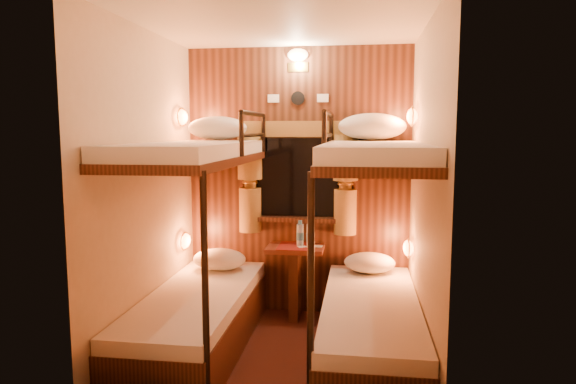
% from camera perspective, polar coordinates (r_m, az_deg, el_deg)
% --- Properties ---
extents(floor, '(2.10, 2.10, 0.00)m').
position_cam_1_polar(floor, '(3.96, -0.84, -18.02)').
color(floor, '#34120E').
rests_on(floor, ground).
extents(ceiling, '(2.10, 2.10, 0.00)m').
position_cam_1_polar(ceiling, '(3.67, -0.91, 18.37)').
color(ceiling, silver).
rests_on(ceiling, wall_back).
extents(wall_back, '(2.40, 0.00, 2.40)m').
position_cam_1_polar(wall_back, '(4.66, 1.14, 1.10)').
color(wall_back, '#C6B293').
rests_on(wall_back, floor).
extents(wall_front, '(2.40, 0.00, 2.40)m').
position_cam_1_polar(wall_front, '(2.61, -4.48, -3.51)').
color(wall_front, '#C6B293').
rests_on(wall_front, floor).
extents(wall_left, '(0.00, 2.40, 2.40)m').
position_cam_1_polar(wall_left, '(3.91, -15.51, -0.27)').
color(wall_left, '#C6B293').
rests_on(wall_left, floor).
extents(wall_right, '(0.00, 2.40, 2.40)m').
position_cam_1_polar(wall_right, '(3.61, 15.01, -0.82)').
color(wall_right, '#C6B293').
rests_on(wall_right, floor).
extents(back_panel, '(2.00, 0.03, 2.40)m').
position_cam_1_polar(back_panel, '(4.65, 1.12, 1.08)').
color(back_panel, black).
rests_on(back_panel, floor).
extents(bunk_left, '(0.72, 1.90, 1.82)m').
position_cam_1_polar(bunk_left, '(3.98, -10.09, -9.45)').
color(bunk_left, black).
rests_on(bunk_left, floor).
extents(bunk_right, '(0.72, 1.90, 1.82)m').
position_cam_1_polar(bunk_right, '(3.79, 9.20, -10.26)').
color(bunk_right, black).
rests_on(bunk_right, floor).
extents(window, '(1.00, 0.12, 0.79)m').
position_cam_1_polar(window, '(4.62, 1.07, 0.81)').
color(window, black).
rests_on(window, back_panel).
extents(curtains, '(1.10, 0.22, 1.00)m').
position_cam_1_polar(curtains, '(4.58, 1.02, 1.80)').
color(curtains, olive).
rests_on(curtains, back_panel).
extents(back_fixtures, '(0.54, 0.09, 0.48)m').
position_cam_1_polar(back_fixtures, '(4.62, 1.09, 14.05)').
color(back_fixtures, black).
rests_on(back_fixtures, back_panel).
extents(reading_lamps, '(2.00, 0.20, 1.25)m').
position_cam_1_polar(reading_lamps, '(4.31, 0.58, 1.17)').
color(reading_lamps, orange).
rests_on(reading_lamps, wall_left).
extents(table, '(0.50, 0.34, 0.66)m').
position_cam_1_polar(table, '(4.61, 0.81, -8.90)').
color(table, '#552513').
rests_on(table, floor).
extents(bottle_left, '(0.07, 0.07, 0.23)m').
position_cam_1_polar(bottle_left, '(4.55, 1.35, -4.79)').
color(bottle_left, '#99BFE5').
rests_on(bottle_left, table).
extents(bottle_right, '(0.07, 0.07, 0.25)m').
position_cam_1_polar(bottle_right, '(4.47, 2.51, -4.90)').
color(bottle_right, '#99BFE5').
rests_on(bottle_right, table).
extents(sachet_a, '(0.10, 0.08, 0.01)m').
position_cam_1_polar(sachet_a, '(4.55, 3.25, -6.03)').
color(sachet_a, silver).
rests_on(sachet_a, table).
extents(sachet_b, '(0.10, 0.10, 0.01)m').
position_cam_1_polar(sachet_b, '(4.51, 1.61, -6.13)').
color(sachet_b, silver).
rests_on(sachet_b, table).
extents(pillow_lower_left, '(0.47, 0.33, 0.18)m').
position_cam_1_polar(pillow_lower_left, '(4.56, -7.62, -7.41)').
color(pillow_lower_left, silver).
rests_on(pillow_lower_left, bunk_left).
extents(pillow_lower_right, '(0.44, 0.31, 0.17)m').
position_cam_1_polar(pillow_lower_right, '(4.49, 9.05, -7.75)').
color(pillow_lower_right, silver).
rests_on(pillow_lower_right, bunk_right).
extents(pillow_upper_left, '(0.51, 0.36, 0.20)m').
position_cam_1_polar(pillow_upper_left, '(4.43, -7.83, 7.04)').
color(pillow_upper_left, silver).
rests_on(pillow_upper_left, bunk_left).
extents(pillow_upper_right, '(0.57, 0.41, 0.22)m').
position_cam_1_polar(pillow_upper_right, '(4.40, 9.33, 7.19)').
color(pillow_upper_right, silver).
rests_on(pillow_upper_right, bunk_right).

